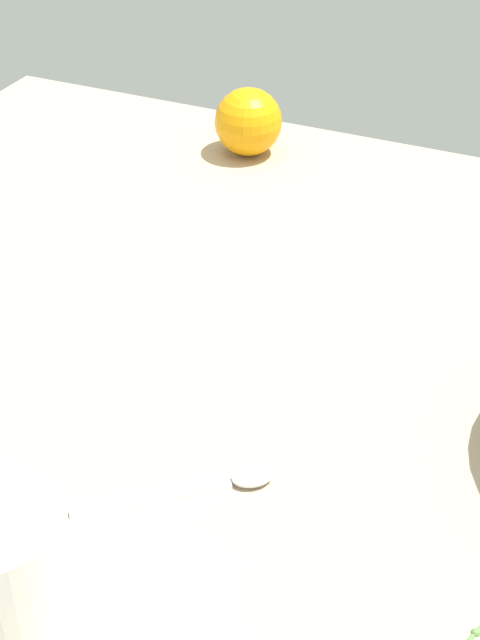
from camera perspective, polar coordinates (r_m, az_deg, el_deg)
The scene contains 4 objects.
ground_plane at distance 80.36cm, azimuth 2.97°, elevation -5.74°, with size 124.03×104.60×3.00cm, color tan.
loose_orange_3 at distance 117.57cm, azimuth 0.50°, elevation 11.83°, with size 8.24×8.24×8.24cm, color orange.
spoon at distance 71.66cm, azimuth -1.99°, elevation -9.90°, with size 12.88×10.76×1.00cm.
herb_sprig_0 at distance 65.42cm, azimuth 14.10°, elevation -17.55°, with size 2.24×5.37×0.93cm.
Camera 1 is at (20.78, -56.70, 51.52)cm, focal length 53.25 mm.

